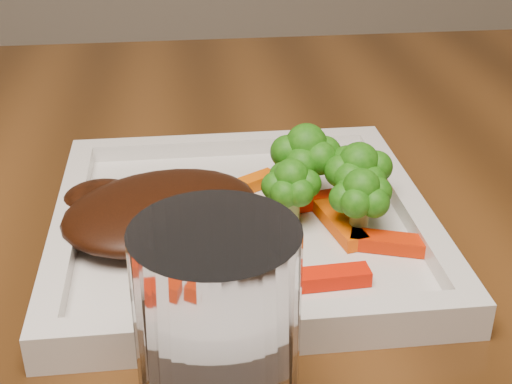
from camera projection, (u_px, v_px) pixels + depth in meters
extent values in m
cube|color=silver|center=(243.00, 230.00, 0.53)|extent=(0.27, 0.27, 0.01)
ellipsoid|color=black|center=(161.00, 210.00, 0.51)|extent=(0.18, 0.16, 0.03)
cube|color=red|center=(325.00, 278.00, 0.45)|extent=(0.06, 0.02, 0.01)
cube|color=red|center=(395.00, 243.00, 0.49)|extent=(0.06, 0.04, 0.01)
cube|color=red|center=(260.00, 249.00, 0.48)|extent=(0.04, 0.05, 0.01)
cube|color=#FF7004|center=(368.00, 183.00, 0.57)|extent=(0.05, 0.03, 0.01)
cube|color=#E05903|center=(249.00, 184.00, 0.57)|extent=(0.05, 0.04, 0.01)
cube|color=#E94F03|center=(340.00, 224.00, 0.51)|extent=(0.03, 0.06, 0.01)
cube|color=#F12003|center=(307.00, 202.00, 0.54)|extent=(0.05, 0.02, 0.01)
cylinder|color=silver|center=(218.00, 341.00, 0.33)|extent=(0.10, 0.10, 0.12)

